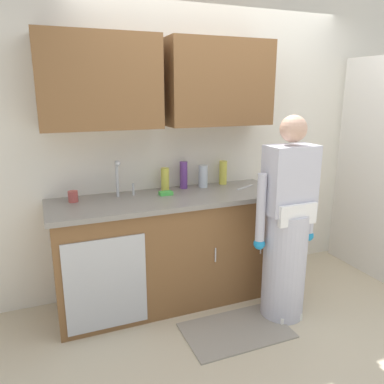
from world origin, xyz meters
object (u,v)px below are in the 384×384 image
Objects in this scene: bottle_water_short at (203,176)px; bottle_soap at (184,175)px; sink at (127,202)px; person_at_sink at (286,235)px; bottle_dish_liquid at (165,179)px; knife_on_counter at (245,187)px; sponge at (166,193)px; bottle_water_tall at (223,173)px; cup_by_sink at (73,196)px.

bottle_soap reaches higher than bottle_water_short.
sink is 1.29m from person_at_sink.
bottle_dish_liquid is at bearing 178.19° from bottle_water_short.
sponge reaches higher than knife_on_counter.
bottle_dish_liquid is 0.92× the size of bottle_water_tall.
knife_on_counter is (0.34, -0.16, -0.10)m from bottle_water_short.
knife_on_counter is at bearing -2.30° from sponge.
bottle_water_short is at bearing 116.26° from person_at_sink.
bottle_water_short is 0.83× the size of bottle_soap.
bottle_dish_liquid is at bearing 133.40° from person_at_sink.
bottle_dish_liquid is 0.72m from knife_on_counter.
bottle_soap is at bearing 4.02° from bottle_dish_liquid.
person_at_sink is 6.69× the size of bottle_soap.
person_at_sink reaches higher than sink.
person_at_sink is 1.03m from bottle_soap.
bottle_soap is at bearing 125.22° from person_at_sink.
bottle_dish_liquid reaches higher than knife_on_counter.
sink reaches higher than bottle_dish_liquid.
sponge is (-0.04, -0.14, -0.09)m from bottle_dish_liquid.
sink reaches higher than cup_by_sink.
person_at_sink is at bearing -27.59° from sink.
sink is at bearing -166.43° from bottle_water_short.
bottle_water_tall is (0.58, 0.03, 0.01)m from bottle_dish_liquid.
bottle_dish_liquid is 0.83× the size of bottle_soap.
sink reaches higher than bottle_soap.
person_at_sink is 8.06× the size of bottle_dish_liquid.
sponge is at bearing 140.84° from person_at_sink.
sponge is at bearing -106.14° from bottle_dish_liquid.
bottle_soap is at bearing 172.46° from bottle_water_short.
bottle_water_tall reaches higher than knife_on_counter.
sink is at bearing -160.19° from bottle_soap.
bottle_water_short is 2.31× the size of cup_by_sink.
bottle_dish_liquid reaches higher than sponge.
sink is at bearing 152.41° from person_at_sink.
person_at_sink reaches higher than bottle_dish_liquid.
person_at_sink reaches higher than bottle_water_tall.
bottle_soap is (-0.56, 0.79, 0.37)m from person_at_sink.
bottle_soap reaches higher than bottle_dish_liquid.
bottle_water_tall is at bearing 9.60° from bottle_water_short.
bottle_soap is 2.20× the size of sponge.
sink is 5.72× the size of cup_by_sink.
bottle_water_short is (-0.38, 0.77, 0.35)m from person_at_sink.
bottle_water_short is at bearing -170.40° from bottle_water_tall.
bottle_dish_liquid is 0.36m from bottle_water_short.
bottle_soap is at bearing 19.81° from sink.
bottle_water_short is 1.14m from cup_by_sink.
knife_on_counter is at bearing 93.71° from person_at_sink.
bottle_water_tall is at bearing 15.40° from sponge.
bottle_water_tall is at bearing 1.91° from bottle_soap.
bottle_water_tall is 0.40m from bottle_soap.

